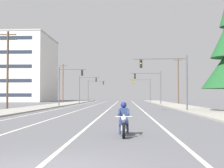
# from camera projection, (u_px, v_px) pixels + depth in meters

# --- Properties ---
(lane_stripe_center) EXTENTS (0.16, 100.00, 0.01)m
(lane_stripe_center) POSITION_uv_depth(u_px,v_px,m) (113.00, 106.00, 52.10)
(lane_stripe_center) COLOR beige
(lane_stripe_center) RESTS_ON ground
(lane_stripe_left) EXTENTS (0.16, 100.00, 0.01)m
(lane_stripe_left) POSITION_uv_depth(u_px,v_px,m) (92.00, 106.00, 52.24)
(lane_stripe_left) COLOR beige
(lane_stripe_left) RESTS_ON ground
(lane_stripe_right) EXTENTS (0.16, 100.00, 0.01)m
(lane_stripe_right) POSITION_uv_depth(u_px,v_px,m) (137.00, 106.00, 51.92)
(lane_stripe_right) COLOR beige
(lane_stripe_right) RESTS_ON ground
(lane_stripe_far_left) EXTENTS (0.16, 100.00, 0.01)m
(lane_stripe_far_left) POSITION_uv_depth(u_px,v_px,m) (74.00, 106.00, 52.37)
(lane_stripe_far_left) COLOR beige
(lane_stripe_far_left) RESTS_ON ground
(sidewalk_kerb_right) EXTENTS (4.40, 110.00, 0.14)m
(sidewalk_kerb_right) POSITION_uv_depth(u_px,v_px,m) (181.00, 107.00, 46.67)
(sidewalk_kerb_right) COLOR #9E998E
(sidewalk_kerb_right) RESTS_ON ground
(sidewalk_kerb_left) EXTENTS (4.40, 110.00, 0.14)m
(sidewalk_kerb_left) POSITION_uv_depth(u_px,v_px,m) (46.00, 106.00, 47.53)
(sidewalk_kerb_left) COLOR #9E998E
(sidewalk_kerb_left) RESTS_ON ground
(motorcycle_with_rider) EXTENTS (0.70, 2.19, 1.46)m
(motorcycle_with_rider) POSITION_uv_depth(u_px,v_px,m) (124.00, 122.00, 13.46)
(motorcycle_with_rider) COLOR black
(motorcycle_with_rider) RESTS_ON ground
(traffic_signal_near_right) EXTENTS (6.00, 0.44, 6.20)m
(traffic_signal_near_right) POSITION_uv_depth(u_px,v_px,m) (171.00, 74.00, 34.36)
(traffic_signal_near_right) COLOR #56565B
(traffic_signal_near_right) RESTS_ON ground
(traffic_signal_near_left) EXTENTS (4.34, 0.52, 6.20)m
(traffic_signal_near_left) POSITION_uv_depth(u_px,v_px,m) (67.00, 81.00, 48.54)
(traffic_signal_near_left) COLOR #56565B
(traffic_signal_near_left) RESTS_ON ground
(traffic_signal_mid_right) EXTENTS (5.67, 0.65, 6.20)m
(traffic_signal_mid_right) POSITION_uv_depth(u_px,v_px,m) (152.00, 82.00, 57.04)
(traffic_signal_mid_right) COLOR #56565B
(traffic_signal_mid_right) RESTS_ON ground
(traffic_signal_mid_left) EXTENTS (4.55, 0.37, 6.20)m
(traffic_signal_mid_left) POSITION_uv_depth(u_px,v_px,m) (85.00, 85.00, 69.99)
(traffic_signal_mid_left) COLOR #56565B
(traffic_signal_mid_left) RESTS_ON ground
(traffic_signal_far_right) EXTENTS (5.34, 0.40, 6.20)m
(traffic_signal_far_right) POSITION_uv_depth(u_px,v_px,m) (144.00, 86.00, 80.47)
(traffic_signal_far_right) COLOR #56565B
(traffic_signal_far_right) RESTS_ON ground
(traffic_signal_far_left) EXTENTS (5.24, 0.46, 6.20)m
(traffic_signal_far_left) POSITION_uv_depth(u_px,v_px,m) (93.00, 87.00, 88.84)
(traffic_signal_far_left) COLOR #56565B
(traffic_signal_far_left) RESTS_ON ground
(utility_pole_left_near) EXTENTS (2.32, 0.26, 9.98)m
(utility_pole_left_near) POSITION_uv_depth(u_px,v_px,m) (8.00, 67.00, 39.72)
(utility_pole_left_near) COLOR #4C3828
(utility_pole_left_near) RESTS_ON ground
(utility_pole_right_far) EXTENTS (2.06, 0.26, 9.89)m
(utility_pole_right_far) POSITION_uv_depth(u_px,v_px,m) (178.00, 80.00, 67.48)
(utility_pole_right_far) COLOR brown
(utility_pole_right_far) RESTS_ON ground
(utility_pole_left_far) EXTENTS (2.02, 0.26, 9.42)m
(utility_pole_left_far) POSITION_uv_depth(u_px,v_px,m) (63.00, 83.00, 75.73)
(utility_pole_left_far) COLOR brown
(utility_pole_left_far) RESTS_ON ground
(apartment_building_far_left_block) EXTENTS (27.18, 21.74, 19.15)m
(apartment_building_far_left_block) POSITION_uv_depth(u_px,v_px,m) (5.00, 69.00, 91.87)
(apartment_building_far_left_block) COLOR silver
(apartment_building_far_left_block) RESTS_ON ground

